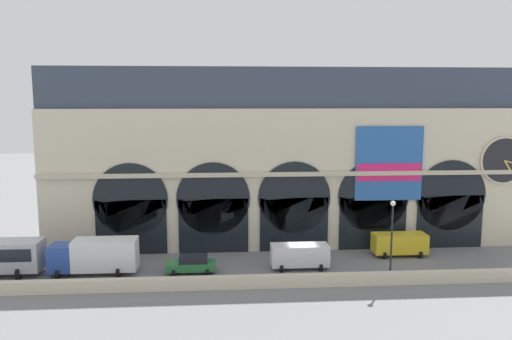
{
  "coord_description": "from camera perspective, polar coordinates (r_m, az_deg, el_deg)",
  "views": [
    {
      "loc": [
        -7.27,
        -43.72,
        15.32
      ],
      "look_at": [
        -3.84,
        5.0,
        8.31
      ],
      "focal_mm": 35.07,
      "sensor_mm": 36.0,
      "label": 1
    }
  ],
  "objects": [
    {
      "name": "quay_parapet_wall",
      "position": [
        42.25,
        6.29,
        -12.39
      ],
      "size": [
        90.0,
        0.7,
        1.03
      ],
      "primitive_type": "cube",
      "color": "beige",
      "rests_on": "ground"
    },
    {
      "name": "station_building",
      "position": [
        51.84,
        4.13,
        1.0
      ],
      "size": [
        50.12,
        4.81,
        18.4
      ],
      "color": "beige",
      "rests_on": "ground"
    },
    {
      "name": "van_mideast",
      "position": [
        51.46,
        16.04,
        -8.03
      ],
      "size": [
        5.2,
        2.48,
        2.2
      ],
      "color": "gold",
      "rests_on": "ground"
    },
    {
      "name": "street_lamp_quayside",
      "position": [
        43.55,
        15.24,
        -6.63
      ],
      "size": [
        0.44,
        0.44,
        6.9
      ],
      "color": "black",
      "rests_on": "ground"
    },
    {
      "name": "car_midwest",
      "position": [
        45.32,
        -7.34,
        -10.58
      ],
      "size": [
        4.4,
        2.22,
        1.55
      ],
      "color": "#2D7A42",
      "rests_on": "ground"
    },
    {
      "name": "ground_plane",
      "position": [
        46.89,
        5.21,
        -10.93
      ],
      "size": [
        200.0,
        200.0,
        0.0
      ],
      "primitive_type": "plane",
      "color": "slate"
    },
    {
      "name": "van_center",
      "position": [
        46.1,
        5.0,
        -9.64
      ],
      "size": [
        5.2,
        2.48,
        2.2
      ],
      "color": "white",
      "rests_on": "ground"
    },
    {
      "name": "box_truck_west",
      "position": [
        46.59,
        -17.87,
        -9.23
      ],
      "size": [
        7.5,
        2.91,
        3.12
      ],
      "color": "#28479E",
      "rests_on": "ground"
    }
  ]
}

